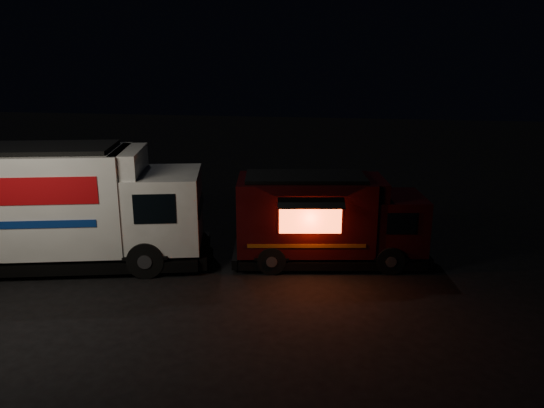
{
  "coord_description": "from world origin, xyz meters",
  "views": [
    {
      "loc": [
        4.74,
        -12.9,
        5.86
      ],
      "look_at": [
        2.32,
        2.0,
        1.65
      ],
      "focal_mm": 35.0,
      "sensor_mm": 36.0,
      "label": 1
    }
  ],
  "objects": [
    {
      "name": "white_truck",
      "position": [
        -3.24,
        0.51,
        1.74
      ],
      "size": [
        8.09,
        4.34,
        3.49
      ],
      "primitive_type": null,
      "rotation": [
        0.0,
        0.0,
        0.24
      ],
      "color": "white",
      "rests_on": "ground"
    },
    {
      "name": "red_truck",
      "position": [
        4.05,
        1.86,
        1.31
      ],
      "size": [
        5.9,
        2.96,
        2.62
      ],
      "primitive_type": null,
      "rotation": [
        0.0,
        0.0,
        0.16
      ],
      "color": "black",
      "rests_on": "ground"
    },
    {
      "name": "ground",
      "position": [
        0.0,
        0.0,
        0.0
      ],
      "size": [
        80.0,
        80.0,
        0.0
      ],
      "primitive_type": "plane",
      "color": "black",
      "rests_on": "ground"
    }
  ]
}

